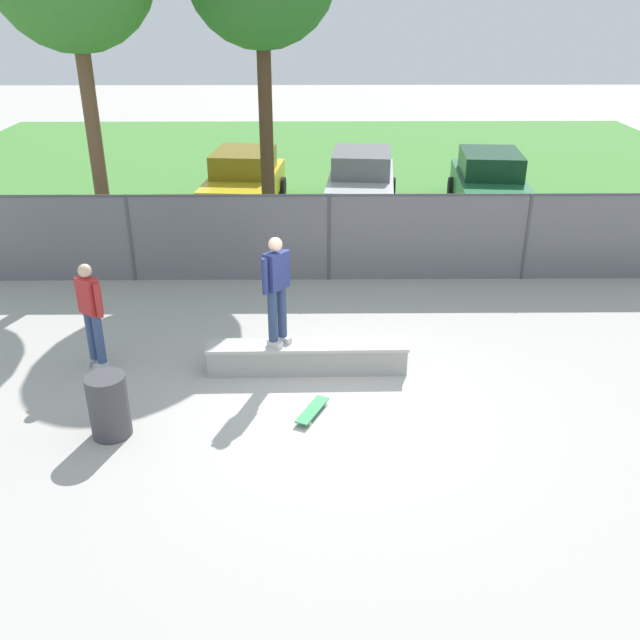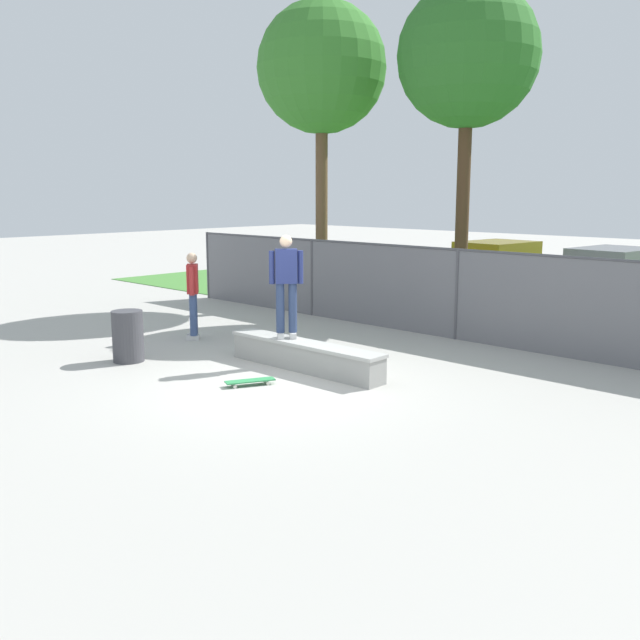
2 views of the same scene
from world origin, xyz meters
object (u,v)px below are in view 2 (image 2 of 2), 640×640
(skateboard, at_px, (250,381))
(tree_near_left, at_px, (322,69))
(car_silver, at_px, (610,281))
(skateboarder, at_px, (286,282))
(tree_near_right, at_px, (468,58))
(car_yellow, at_px, (494,270))
(concrete_ledge, at_px, (305,356))
(bystander, at_px, (193,292))
(trash_bin, at_px, (128,336))

(skateboard, bearing_deg, tree_near_left, 125.64)
(car_silver, bearing_deg, skateboarder, -101.74)
(skateboarder, distance_m, skateboard, 2.04)
(tree_near_right, height_order, car_yellow, tree_near_right)
(skateboarder, distance_m, car_silver, 9.63)
(skateboarder, xyz_separation_m, car_silver, (1.95, 9.41, -0.67))
(car_silver, bearing_deg, car_yellow, 178.73)
(concrete_ledge, xyz_separation_m, bystander, (-3.52, 0.22, 0.76))
(skateboarder, relative_size, tree_near_left, 0.23)
(skateboarder, bearing_deg, tree_near_left, 128.44)
(concrete_ledge, distance_m, tree_near_right, 8.71)
(skateboard, height_order, tree_near_right, tree_near_right)
(car_yellow, bearing_deg, bystander, -100.06)
(skateboarder, xyz_separation_m, bystander, (-3.04, 0.20, -0.50))
(tree_near_left, xyz_separation_m, tree_near_right, (3.67, 1.08, -0.03))
(concrete_ledge, xyz_separation_m, car_silver, (1.48, 9.43, 0.59))
(tree_near_left, relative_size, trash_bin, 8.39)
(skateboarder, relative_size, car_silver, 0.42)
(trash_bin, bearing_deg, car_yellow, 85.47)
(skateboard, xyz_separation_m, car_yellow, (-1.95, 10.82, 0.77))
(tree_near_left, distance_m, car_silver, 9.11)
(skateboarder, distance_m, tree_near_left, 8.16)
(tree_near_right, xyz_separation_m, trash_bin, (-1.79, -8.15, -5.65))
(car_yellow, bearing_deg, trash_bin, -94.53)
(concrete_ledge, distance_m, car_yellow, 9.70)
(tree_near_right, height_order, bystander, tree_near_right)
(tree_near_left, xyz_separation_m, car_silver, (6.13, 4.15, -5.31))
(skateboard, bearing_deg, tree_near_right, 97.86)
(bystander, bearing_deg, car_silver, 61.50)
(concrete_ledge, bearing_deg, tree_near_right, 98.76)
(skateboard, bearing_deg, car_yellow, 100.24)
(bystander, bearing_deg, concrete_ledge, -3.60)
(skateboarder, bearing_deg, concrete_ledge, -2.67)
(tree_near_left, bearing_deg, trash_bin, -75.09)
(skateboarder, bearing_deg, tree_near_right, 94.54)
(skateboarder, bearing_deg, car_yellow, 98.39)
(car_silver, distance_m, bystander, 10.48)
(concrete_ledge, distance_m, trash_bin, 3.30)
(skateboarder, height_order, trash_bin, skateboarder)
(tree_near_right, bearing_deg, tree_near_left, -163.63)
(car_yellow, xyz_separation_m, trash_bin, (-0.89, -11.29, -0.37))
(skateboard, relative_size, tree_near_left, 0.10)
(tree_near_right, bearing_deg, car_yellow, 105.90)
(concrete_ledge, xyz_separation_m, trash_bin, (-2.77, -1.79, 0.22))
(tree_near_right, relative_size, bystander, 4.30)
(skateboarder, height_order, tree_near_left, tree_near_left)
(tree_near_right, relative_size, car_silver, 1.80)
(tree_near_right, distance_m, car_yellow, 6.21)
(car_yellow, bearing_deg, skateboarder, -81.61)
(tree_near_right, xyz_separation_m, car_silver, (2.46, 3.07, -5.28))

